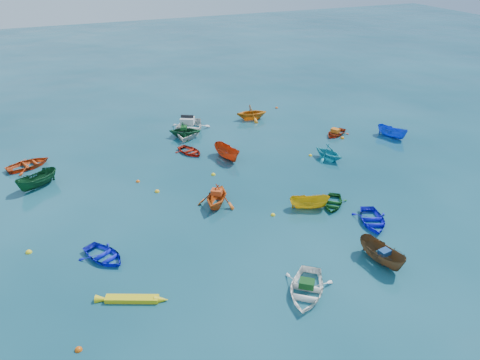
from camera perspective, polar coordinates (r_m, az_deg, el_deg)
name	(u,v)px	position (r m, az deg, el deg)	size (l,w,h in m)	color
ground	(270,219)	(30.02, 3.64, -4.81)	(160.00, 160.00, 0.00)	#093444
dinghy_blue_sw	(105,258)	(27.70, -16.19, -9.17)	(2.08, 2.91, 0.60)	#1018D3
dinghy_white_near	(306,293)	(24.64, 8.02, -13.52)	(2.53, 3.53, 0.73)	white
sampan_brown_mid	(381,262)	(27.52, 16.76, -9.54)	(1.19, 3.16, 1.22)	brown
dinghy_blue_se	(372,223)	(30.76, 15.80, -5.06)	(2.20, 3.07, 0.64)	#1112D7
dinghy_orange_w	(217,205)	(31.53, -2.84, -3.04)	(2.58, 3.00, 1.58)	#D45513
sampan_yellow_mid	(309,208)	(31.48, 8.41, -3.39)	(1.00, 2.65, 1.02)	gold
dinghy_green_e	(332,205)	(32.08, 11.21, -3.01)	(1.83, 2.56, 0.53)	#12501C
dinghy_cyan_se	(328,159)	(38.51, 10.68, 2.52)	(2.24, 2.60, 1.37)	#1DA0B4
dinghy_red_nw	(29,167)	(40.09, -24.33, 1.44)	(2.34, 3.27, 0.68)	#CE4011
sampan_orange_n	(227,158)	(37.98, -1.56, 2.65)	(1.18, 3.14, 1.21)	#C03C12
dinghy_green_n	(185,137)	(42.34, -6.68, 5.21)	(2.40, 2.78, 1.47)	#13542D
dinghy_red_ne	(335,135)	(43.46, 11.56, 5.43)	(1.84, 2.57, 0.53)	#AD2F0E
sampan_blue_far	(391,137)	(44.23, 17.96, 5.01)	(1.07, 2.85, 1.10)	blue
dinghy_red_far	(190,153)	(39.15, -6.10, 3.30)	(1.86, 2.59, 0.54)	#AB1E0E
dinghy_orange_far	(251,119)	(46.32, 1.41, 7.42)	(2.57, 2.98, 1.57)	orange
sampan_green_far	(39,187)	(36.65, -23.33, -0.80)	(1.19, 3.17, 1.23)	#104622
kayak_yellow	(132,301)	(24.60, -13.00, -14.16)	(0.48, 3.34, 0.32)	yellow
motorboat_white	(188,133)	(43.18, -6.35, 5.69)	(3.64, 5.09, 1.66)	silver
tarp_green_a	(307,284)	(24.36, 8.14, -12.40)	(0.76, 0.57, 0.37)	#114618
tarp_blue_a	(385,252)	(27.01, 17.21, -8.41)	(0.60, 0.46, 0.29)	navy
tarp_orange_a	(217,192)	(31.09, -2.86, -1.47)	(0.72, 0.55, 0.35)	#D34315
tarp_green_b	(184,128)	(42.01, -6.89, 6.34)	(0.69, 0.52, 0.33)	#134E1B
tarp_orange_b	(335,131)	(43.21, 11.55, 5.93)	(0.71, 0.54, 0.35)	orange
buoy_or_a	(79,350)	(22.93, -19.08, -19.01)	(0.34, 0.34, 0.34)	#D9530B
buoy_ye_a	(273,215)	(30.44, 4.03, -4.32)	(0.31, 0.31, 0.31)	yellow
buoy_or_b	(297,207)	(31.53, 6.97, -3.24)	(0.37, 0.37, 0.37)	orange
buoy_ye_b	(29,253)	(29.64, -24.34, -8.07)	(0.36, 0.36, 0.36)	yellow
buoy_or_c	(138,182)	(35.17, -12.34, -0.22)	(0.30, 0.30, 0.30)	#F9620D
buoy_ye_c	(213,175)	(35.39, -3.28, 0.62)	(0.33, 0.33, 0.33)	yellow
buoy_or_d	(342,138)	(42.77, 12.36, 4.97)	(0.37, 0.37, 0.37)	orange
buoy_ye_d	(157,192)	(33.55, -10.07, -1.43)	(0.35, 0.35, 0.35)	yellow
buoy_or_e	(277,108)	(49.54, 4.47, 8.73)	(0.31, 0.31, 0.31)	#DF4C0C
buoy_ye_e	(310,156)	(38.86, 8.57, 2.94)	(0.29, 0.29, 0.29)	yellow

